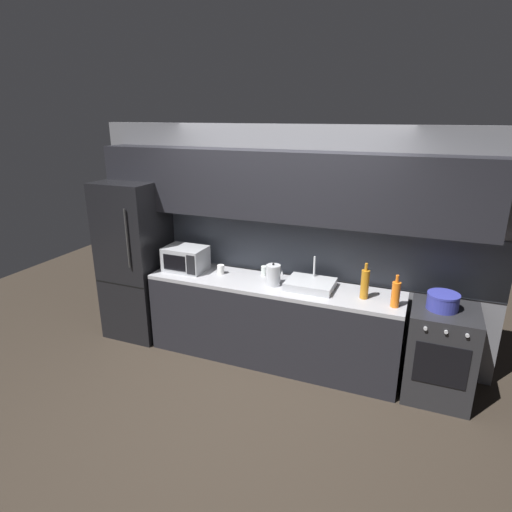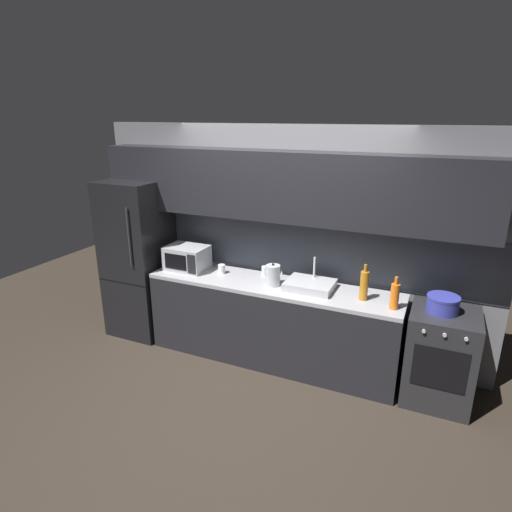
{
  "view_description": "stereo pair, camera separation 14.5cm",
  "coord_description": "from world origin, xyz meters",
  "px_view_note": "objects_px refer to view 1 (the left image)",
  "views": [
    {
      "loc": [
        1.42,
        -3.04,
        2.6
      ],
      "look_at": [
        -0.18,
        0.9,
        1.18
      ],
      "focal_mm": 30.06,
      "sensor_mm": 36.0,
      "label": 1
    },
    {
      "loc": [
        1.55,
        -2.98,
        2.6
      ],
      "look_at": [
        -0.18,
        0.9,
        1.18
      ],
      "focal_mm": 30.06,
      "sensor_mm": 36.0,
      "label": 2
    }
  ],
  "objects_px": {
    "mug_clear": "(265,271)",
    "microwave": "(186,259)",
    "refrigerator": "(136,260)",
    "cooking_pot": "(443,301)",
    "wine_bottle_orange": "(396,294)",
    "mug_white": "(221,269)",
    "wine_bottle_amber": "(365,284)",
    "kettle": "(273,275)",
    "oven_range": "(440,353)"
  },
  "relations": [
    {
      "from": "mug_clear",
      "to": "wine_bottle_orange",
      "type": "bearing_deg",
      "value": -12.24
    },
    {
      "from": "mug_white",
      "to": "cooking_pot",
      "type": "height_order",
      "value": "cooking_pot"
    },
    {
      "from": "cooking_pot",
      "to": "refrigerator",
      "type": "bearing_deg",
      "value": -180.0
    },
    {
      "from": "mug_clear",
      "to": "cooking_pot",
      "type": "distance_m",
      "value": 1.82
    },
    {
      "from": "refrigerator",
      "to": "kettle",
      "type": "xyz_separation_m",
      "value": [
        1.76,
        -0.04,
        0.07
      ]
    },
    {
      "from": "mug_white",
      "to": "wine_bottle_orange",
      "type": "bearing_deg",
      "value": -5.14
    },
    {
      "from": "wine_bottle_orange",
      "to": "mug_white",
      "type": "bearing_deg",
      "value": 174.86
    },
    {
      "from": "wine_bottle_amber",
      "to": "mug_white",
      "type": "distance_m",
      "value": 1.59
    },
    {
      "from": "microwave",
      "to": "refrigerator",
      "type": "bearing_deg",
      "value": -178.45
    },
    {
      "from": "microwave",
      "to": "wine_bottle_orange",
      "type": "bearing_deg",
      "value": -3.19
    },
    {
      "from": "mug_white",
      "to": "cooking_pot",
      "type": "relative_size",
      "value": 0.35
    },
    {
      "from": "wine_bottle_orange",
      "to": "kettle",
      "type": "bearing_deg",
      "value": 176.58
    },
    {
      "from": "oven_range",
      "to": "mug_clear",
      "type": "height_order",
      "value": "mug_clear"
    },
    {
      "from": "mug_white",
      "to": "wine_bottle_amber",
      "type": "bearing_deg",
      "value": -2.84
    },
    {
      "from": "wine_bottle_orange",
      "to": "mug_clear",
      "type": "xyz_separation_m",
      "value": [
        -1.41,
        0.31,
        -0.07
      ]
    },
    {
      "from": "wine_bottle_orange",
      "to": "cooking_pot",
      "type": "relative_size",
      "value": 1.1
    },
    {
      "from": "microwave",
      "to": "cooking_pot",
      "type": "xyz_separation_m",
      "value": [
        2.71,
        -0.02,
        -0.06
      ]
    },
    {
      "from": "kettle",
      "to": "wine_bottle_orange",
      "type": "height_order",
      "value": "wine_bottle_orange"
    },
    {
      "from": "wine_bottle_amber",
      "to": "cooking_pot",
      "type": "height_order",
      "value": "wine_bottle_amber"
    },
    {
      "from": "mug_clear",
      "to": "microwave",
      "type": "bearing_deg",
      "value": -168.81
    },
    {
      "from": "mug_clear",
      "to": "cooking_pot",
      "type": "relative_size",
      "value": 0.37
    },
    {
      "from": "mug_clear",
      "to": "cooking_pot",
      "type": "bearing_deg",
      "value": -6.14
    },
    {
      "from": "microwave",
      "to": "kettle",
      "type": "distance_m",
      "value": 1.08
    },
    {
      "from": "oven_range",
      "to": "mug_clear",
      "type": "distance_m",
      "value": 1.93
    },
    {
      "from": "microwave",
      "to": "mug_clear",
      "type": "bearing_deg",
      "value": 11.19
    },
    {
      "from": "refrigerator",
      "to": "mug_clear",
      "type": "height_order",
      "value": "refrigerator"
    },
    {
      "from": "cooking_pot",
      "to": "mug_white",
      "type": "bearing_deg",
      "value": 178.53
    },
    {
      "from": "oven_range",
      "to": "cooking_pot",
      "type": "relative_size",
      "value": 3.17
    },
    {
      "from": "wine_bottle_orange",
      "to": "mug_clear",
      "type": "bearing_deg",
      "value": 167.76
    },
    {
      "from": "microwave",
      "to": "mug_white",
      "type": "height_order",
      "value": "microwave"
    },
    {
      "from": "wine_bottle_orange",
      "to": "mug_clear",
      "type": "height_order",
      "value": "wine_bottle_orange"
    },
    {
      "from": "mug_white",
      "to": "kettle",
      "type": "bearing_deg",
      "value": -8.31
    },
    {
      "from": "wine_bottle_orange",
      "to": "microwave",
      "type": "bearing_deg",
      "value": 176.81
    },
    {
      "from": "kettle",
      "to": "mug_white",
      "type": "distance_m",
      "value": 0.67
    },
    {
      "from": "oven_range",
      "to": "wine_bottle_orange",
      "type": "relative_size",
      "value": 2.89
    },
    {
      "from": "wine_bottle_amber",
      "to": "kettle",
      "type": "bearing_deg",
      "value": -178.94
    },
    {
      "from": "oven_range",
      "to": "cooking_pot",
      "type": "xyz_separation_m",
      "value": [
        -0.04,
        0.0,
        0.53
      ]
    },
    {
      "from": "oven_range",
      "to": "wine_bottle_amber",
      "type": "bearing_deg",
      "value": -178.56
    },
    {
      "from": "microwave",
      "to": "wine_bottle_amber",
      "type": "distance_m",
      "value": 2.01
    },
    {
      "from": "refrigerator",
      "to": "microwave",
      "type": "bearing_deg",
      "value": 1.55
    },
    {
      "from": "oven_range",
      "to": "microwave",
      "type": "distance_m",
      "value": 2.81
    },
    {
      "from": "refrigerator",
      "to": "cooking_pot",
      "type": "distance_m",
      "value": 3.39
    },
    {
      "from": "kettle",
      "to": "mug_clear",
      "type": "distance_m",
      "value": 0.3
    },
    {
      "from": "microwave",
      "to": "wine_bottle_orange",
      "type": "xyz_separation_m",
      "value": [
        2.3,
        -0.13,
        -0.01
      ]
    },
    {
      "from": "oven_range",
      "to": "mug_white",
      "type": "xyz_separation_m",
      "value": [
        -2.33,
        0.06,
        0.5
      ]
    },
    {
      "from": "microwave",
      "to": "mug_white",
      "type": "xyz_separation_m",
      "value": [
        0.42,
        0.04,
        -0.08
      ]
    },
    {
      "from": "kettle",
      "to": "wine_bottle_orange",
      "type": "bearing_deg",
      "value": -3.42
    },
    {
      "from": "wine_bottle_orange",
      "to": "mug_white",
      "type": "height_order",
      "value": "wine_bottle_orange"
    },
    {
      "from": "kettle",
      "to": "wine_bottle_orange",
      "type": "xyz_separation_m",
      "value": [
        1.22,
        -0.07,
        0.02
      ]
    },
    {
      "from": "wine_bottle_amber",
      "to": "cooking_pot",
      "type": "relative_size",
      "value": 1.26
    }
  ]
}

